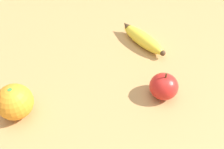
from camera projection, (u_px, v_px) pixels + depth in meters
ground_plane at (98, 82)px, 0.71m from camera, size 3.00×3.00×0.00m
banana at (143, 39)px, 0.81m from camera, size 0.09×0.18×0.04m
orange at (15, 102)px, 0.61m from camera, size 0.09×0.09×0.09m
apple at (164, 86)px, 0.66m from camera, size 0.07×0.07×0.08m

